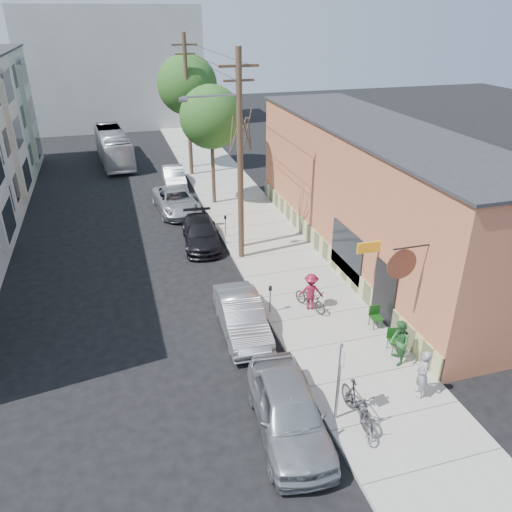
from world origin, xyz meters
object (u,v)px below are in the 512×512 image
object	(u,v)px
tree_leafy_far	(187,85)
tree_bare	(241,198)
bus	(113,146)
cyclist	(311,291)
car_3	(176,201)
parked_bike_a	(357,403)
parking_meter_far	(225,223)
parking_meter_near	(270,295)
parked_bike_b	(366,420)
sign_post	(339,375)
patron_green	(399,343)
utility_pole_near	(239,156)
car_0	(289,411)
tree_leafy_mid	(211,117)
car_2	(201,233)
car_4	(174,177)
patron_grey	(422,374)
patio_chair_b	(395,341)
patio_chair_a	(376,317)
car_1	(242,316)

from	to	relation	value
tree_leafy_far	tree_bare	bearing A→B (deg)	-90.00
tree_bare	bus	world-z (taller)	tree_bare
cyclist	car_3	bearing A→B (deg)	-54.65
parked_bike_a	cyclist	bearing A→B (deg)	79.42
parking_meter_far	bus	size ratio (longest dim) A/B	0.13
parking_meter_near	parked_bike_b	size ratio (longest dim) A/B	0.81
sign_post	parking_meter_near	world-z (taller)	sign_post
cyclist	patron_green	bearing A→B (deg)	130.49
parking_meter_near	utility_pole_near	bearing A→B (deg)	88.52
cyclist	car_0	bearing A→B (deg)	82.24
sign_post	cyclist	distance (m)	6.40
parked_bike_a	tree_leafy_mid	bearing A→B (deg)	89.02
utility_pole_near	cyclist	distance (m)	7.34
car_0	car_2	world-z (taller)	car_0
sign_post	tree_leafy_mid	size ratio (longest dim) A/B	0.38
car_4	tree_leafy_far	bearing A→B (deg)	65.63
patron_green	parking_meter_near	bearing A→B (deg)	-128.73
cyclist	tree_bare	bearing A→B (deg)	-60.65
tree_leafy_mid	car_3	xyz separation A→B (m)	(-2.57, -0.59, -4.92)
patron_grey	car_4	size ratio (longest dim) A/B	0.41
patio_chair_b	car_2	bearing A→B (deg)	125.87
tree_bare	tree_leafy_far	world-z (taller)	tree_leafy_far
parking_meter_near	patron_green	distance (m)	5.56
parking_meter_near	tree_bare	xyz separation A→B (m)	(0.55, 6.64, 1.89)
utility_pole_near	patio_chair_a	world-z (taller)	utility_pole_near
sign_post	utility_pole_near	distance (m)	12.29
parked_bike_b	cyclist	bearing A→B (deg)	95.38
tree_leafy_far	parked_bike_b	xyz separation A→B (m)	(0.18, -29.39, -5.89)
cyclist	parked_bike_b	bearing A→B (deg)	101.43
patron_green	parking_meter_far	bearing A→B (deg)	-150.75
parking_meter_near	parking_meter_far	distance (m)	8.09
car_3	tree_leafy_far	bearing A→B (deg)	70.34
patio_chair_b	patron_green	bearing A→B (deg)	-101.14
sign_post	patron_grey	world-z (taller)	sign_post
patron_green	car_1	world-z (taller)	patron_green
car_3	car_0	bearing A→B (deg)	-92.40
patio_chair_a	car_1	size ratio (longest dim) A/B	0.20
tree_bare	tree_leafy_far	xyz separation A→B (m)	(0.00, 15.70, 3.58)
car_1	parked_bike_a	bearing A→B (deg)	-67.04
parking_meter_far	tree_bare	world-z (taller)	tree_bare
utility_pole_near	patron_grey	bearing A→B (deg)	-75.39
patron_grey	parking_meter_near	bearing A→B (deg)	-132.58
patio_chair_a	bus	world-z (taller)	bus
car_1	car_3	bearing A→B (deg)	94.50
patio_chair_a	parked_bike_a	distance (m)	5.25
utility_pole_near	car_1	xyz separation A→B (m)	(-1.59, -6.30, -4.67)
sign_post	patio_chair_a	world-z (taller)	sign_post
parked_bike_a	parked_bike_b	xyz separation A→B (m)	(0.04, -0.54, -0.20)
car_0	car_4	distance (m)	24.55
car_1	patron_green	bearing A→B (deg)	-34.63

